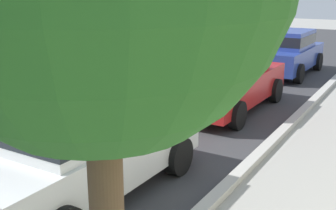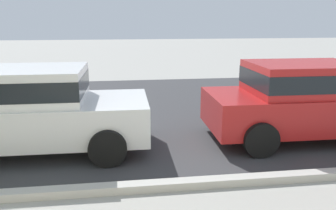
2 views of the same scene
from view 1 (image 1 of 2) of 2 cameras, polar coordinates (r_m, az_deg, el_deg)
parked_car_white at (r=6.34m, az=-11.65°, el=-4.89°), size 4.12×1.96×1.56m
parked_car_red at (r=10.74m, az=7.72°, el=3.69°), size 4.12×1.96×1.56m
parked_car_blue at (r=15.69m, az=15.38°, el=7.01°), size 4.12×1.96×1.56m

